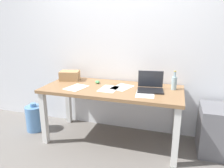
{
  "coord_description": "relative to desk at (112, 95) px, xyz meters",
  "views": [
    {
      "loc": [
        0.77,
        -2.49,
        1.54
      ],
      "look_at": [
        0.0,
        0.0,
        0.8
      ],
      "focal_mm": 34.1,
      "sensor_mm": 36.0,
      "label": 1
    }
  ],
  "objects": [
    {
      "name": "laptop_right",
      "position": [
        0.48,
        0.03,
        0.15
      ],
      "size": [
        0.34,
        0.29,
        0.23
      ],
      "color": "black",
      "rests_on": "desk"
    },
    {
      "name": "filing_cabinet",
      "position": [
        1.29,
        0.1,
        -0.36
      ],
      "size": [
        0.4,
        0.48,
        0.59
      ],
      "primitive_type": "cube",
      "color": "slate",
      "rests_on": "ground"
    },
    {
      "name": "paper_sheet_near_back",
      "position": [
        0.12,
        0.06,
        0.1
      ],
      "size": [
        0.29,
        0.35,
        0.0
      ],
      "primitive_type": "cube",
      "rotation": [
        0.0,
        0.0,
        -0.32
      ],
      "color": "white",
      "rests_on": "desk"
    },
    {
      "name": "water_cooler_jug",
      "position": [
        -1.18,
        -0.07,
        -0.46
      ],
      "size": [
        0.25,
        0.25,
        0.42
      ],
      "color": "#598CC6",
      "rests_on": "ground"
    },
    {
      "name": "ground_plane",
      "position": [
        0.0,
        0.0,
        -0.65
      ],
      "size": [
        8.0,
        8.0,
        0.0
      ],
      "primitive_type": "plane",
      "color": "slate"
    },
    {
      "name": "paper_sheet_front_left",
      "position": [
        -0.44,
        -0.13,
        0.1
      ],
      "size": [
        0.27,
        0.34,
        0.0
      ],
      "primitive_type": "cube",
      "rotation": [
        0.0,
        0.0,
        -0.23
      ],
      "color": "white",
      "rests_on": "desk"
    },
    {
      "name": "cardboard_box",
      "position": [
        -0.7,
        0.19,
        0.16
      ],
      "size": [
        0.31,
        0.26,
        0.13
      ],
      "primitive_type": "cube",
      "rotation": [
        0.0,
        0.0,
        0.25
      ],
      "color": "tan",
      "rests_on": "desk"
    },
    {
      "name": "paper_sheet_center",
      "position": [
        -0.03,
        -0.06,
        0.1
      ],
      "size": [
        0.22,
        0.3,
        0.0
      ],
      "primitive_type": "cube",
      "rotation": [
        0.0,
        0.0,
        -0.04
      ],
      "color": "white",
      "rests_on": "desk"
    },
    {
      "name": "desk",
      "position": [
        0.0,
        0.0,
        0.0
      ],
      "size": [
        1.77,
        0.77,
        0.75
      ],
      "color": "olive",
      "rests_on": "ground"
    },
    {
      "name": "back_wall",
      "position": [
        0.0,
        0.45,
        0.65
      ],
      "size": [
        5.2,
        0.08,
        2.6
      ],
      "primitive_type": "cube",
      "color": "white",
      "rests_on": "ground"
    },
    {
      "name": "beer_bottle",
      "position": [
        0.76,
        0.16,
        0.18
      ],
      "size": [
        0.07,
        0.07,
        0.24
      ],
      "color": "#99B7C1",
      "rests_on": "desk"
    },
    {
      "name": "computer_mouse",
      "position": [
        -0.26,
        0.15,
        0.11
      ],
      "size": [
        0.1,
        0.12,
        0.03
      ],
      "primitive_type": "ellipsoid",
      "rotation": [
        0.0,
        0.0,
        0.51
      ],
      "color": "#4C9E56",
      "rests_on": "desk"
    },
    {
      "name": "paper_sheet_front_right",
      "position": [
        0.44,
        -0.13,
        0.1
      ],
      "size": [
        0.24,
        0.31,
        0.0
      ],
      "primitive_type": "cube",
      "rotation": [
        0.0,
        0.0,
        0.1
      ],
      "color": "white",
      "rests_on": "desk"
    }
  ]
}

